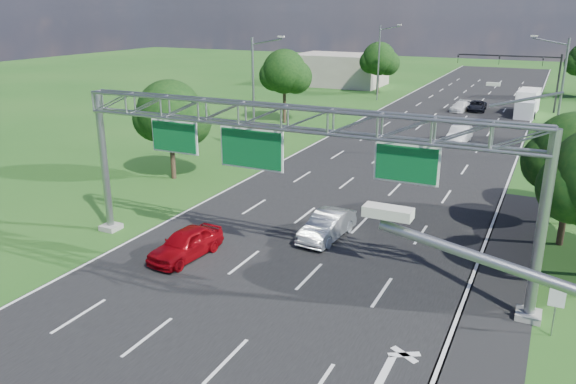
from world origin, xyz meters
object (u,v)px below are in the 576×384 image
Objects in this scene: traffic_signal at (528,69)px; red_coupe at (186,244)px; silver_sedan at (327,226)px; regulatory_sign at (556,302)px; box_truck at (527,103)px; sign_gantry at (286,131)px.

traffic_signal reaches higher than red_coupe.
traffic_signal reaches higher than silver_sedan.
traffic_signal is at bearing 95.20° from regulatory_sign.
red_coupe is at bearing -100.69° from box_truck.
traffic_signal is 49.39m from silver_sedan.
sign_gantry is 7.49m from silver_sedan.
sign_gantry is 1.92× the size of traffic_signal.
silver_sedan is at bearing 83.92° from sign_gantry.
regulatory_sign reaches higher than red_coupe.
silver_sedan is 0.59× the size of box_truck.
silver_sedan is at bearing -97.82° from traffic_signal.
red_coupe is at bearing -179.27° from regulatory_sign.
silver_sedan is (-6.69, -48.73, -4.41)m from traffic_signal.
traffic_signal is at bearing 103.37° from box_truck.
sign_gantry is 3.04× the size of box_truck.
box_truck is at bearing 81.29° from sign_gantry.
sign_gantry is 5.12× the size of silver_sedan.
red_coupe is (-5.13, -1.24, -6.12)m from sign_gantry.
sign_gantry is at bearing 175.17° from regulatory_sign.
sign_gantry is at bearing -95.39° from box_truck.
red_coupe is 0.98× the size of silver_sedan.
sign_gantry is at bearing -91.82° from silver_sedan.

